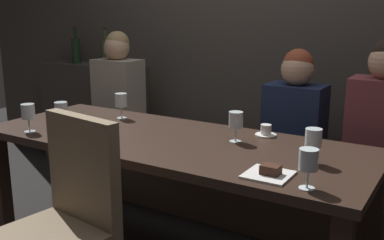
{
  "coord_description": "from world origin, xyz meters",
  "views": [
    {
      "loc": [
        1.37,
        -2.0,
        1.43
      ],
      "look_at": [
        0.1,
        0.07,
        0.84
      ],
      "focal_mm": 42.7,
      "sensor_mm": 36.0,
      "label": 1
    }
  ],
  "objects_px": {
    "chair_near_side": "(65,214)",
    "wine_glass_center_front": "(313,139)",
    "diner_far_end": "(382,117)",
    "wine_bottle_dark_red": "(76,50)",
    "wine_glass_far_left": "(61,111)",
    "espresso_cup": "(266,131)",
    "dessert_plate": "(269,173)",
    "wine_glass_end_right": "(236,121)",
    "wine_glass_far_right": "(308,162)",
    "wine_glass_near_right": "(28,112)",
    "wine_bottle_pale_label": "(106,51)",
    "diner_bearded": "(295,113)",
    "dining_table": "(170,153)",
    "wine_glass_near_left": "(121,101)",
    "banquette_bench": "(227,185)",
    "diner_redhead": "(118,86)"
  },
  "relations": [
    {
      "from": "wine_glass_near_right",
      "to": "wine_glass_near_left",
      "type": "distance_m",
      "value": 0.59
    },
    {
      "from": "diner_bearded",
      "to": "wine_glass_near_right",
      "type": "distance_m",
      "value": 1.6
    },
    {
      "from": "diner_redhead",
      "to": "wine_glass_far_left",
      "type": "bearing_deg",
      "value": -69.41
    },
    {
      "from": "wine_bottle_pale_label",
      "to": "espresso_cup",
      "type": "distance_m",
      "value": 1.97
    },
    {
      "from": "chair_near_side",
      "to": "wine_glass_center_front",
      "type": "bearing_deg",
      "value": 39.49
    },
    {
      "from": "wine_bottle_dark_red",
      "to": "wine_glass_far_left",
      "type": "xyz_separation_m",
      "value": [
        1.07,
        -1.19,
        -0.22
      ]
    },
    {
      "from": "wine_glass_far_right",
      "to": "wine_glass_near_left",
      "type": "bearing_deg",
      "value": 158.71
    },
    {
      "from": "dining_table",
      "to": "diner_redhead",
      "type": "bearing_deg",
      "value": 143.5
    },
    {
      "from": "chair_near_side",
      "to": "wine_glass_near_right",
      "type": "relative_size",
      "value": 5.98
    },
    {
      "from": "diner_far_end",
      "to": "wine_glass_near_right",
      "type": "distance_m",
      "value": 2.01
    },
    {
      "from": "wine_bottle_dark_red",
      "to": "wine_bottle_pale_label",
      "type": "relative_size",
      "value": 1.0
    },
    {
      "from": "chair_near_side",
      "to": "wine_glass_far_left",
      "type": "bearing_deg",
      "value": 136.72
    },
    {
      "from": "wine_bottle_dark_red",
      "to": "espresso_cup",
      "type": "distance_m",
      "value": 2.28
    },
    {
      "from": "dining_table",
      "to": "wine_glass_near_left",
      "type": "distance_m",
      "value": 0.61
    },
    {
      "from": "wine_glass_near_left",
      "to": "espresso_cup",
      "type": "bearing_deg",
      "value": 5.76
    },
    {
      "from": "diner_bearded",
      "to": "espresso_cup",
      "type": "xyz_separation_m",
      "value": [
        -0.04,
        -0.38,
        -0.04
      ]
    },
    {
      "from": "banquette_bench",
      "to": "diner_redhead",
      "type": "height_order",
      "value": "diner_redhead"
    },
    {
      "from": "wine_glass_far_left",
      "to": "wine_glass_end_right",
      "type": "bearing_deg",
      "value": 16.97
    },
    {
      "from": "diner_bearded",
      "to": "espresso_cup",
      "type": "distance_m",
      "value": 0.38
    },
    {
      "from": "espresso_cup",
      "to": "dessert_plate",
      "type": "height_order",
      "value": "espresso_cup"
    },
    {
      "from": "diner_redhead",
      "to": "wine_glass_near_left",
      "type": "xyz_separation_m",
      "value": [
        0.46,
        -0.51,
        0.02
      ]
    },
    {
      "from": "wine_glass_far_right",
      "to": "dessert_plate",
      "type": "height_order",
      "value": "wine_glass_far_right"
    },
    {
      "from": "wine_glass_end_right",
      "to": "wine_glass_center_front",
      "type": "xyz_separation_m",
      "value": [
        0.46,
        -0.13,
        0.0
      ]
    },
    {
      "from": "wine_glass_end_right",
      "to": "wine_glass_center_front",
      "type": "relative_size",
      "value": 1.0
    },
    {
      "from": "wine_glass_near_right",
      "to": "dining_table",
      "type": "bearing_deg",
      "value": 22.57
    },
    {
      "from": "wine_glass_far_left",
      "to": "dessert_plate",
      "type": "xyz_separation_m",
      "value": [
        1.34,
        -0.09,
        -0.1
      ]
    },
    {
      "from": "wine_bottle_dark_red",
      "to": "wine_glass_far_left",
      "type": "distance_m",
      "value": 1.62
    },
    {
      "from": "diner_far_end",
      "to": "wine_bottle_dark_red",
      "type": "height_order",
      "value": "same"
    },
    {
      "from": "chair_near_side",
      "to": "wine_glass_center_front",
      "type": "distance_m",
      "value": 1.16
    },
    {
      "from": "banquette_bench",
      "to": "wine_glass_end_right",
      "type": "distance_m",
      "value": 0.92
    },
    {
      "from": "dining_table",
      "to": "wine_glass_near_left",
      "type": "xyz_separation_m",
      "value": [
        -0.53,
        0.22,
        0.2
      ]
    },
    {
      "from": "wine_bottle_pale_label",
      "to": "dessert_plate",
      "type": "relative_size",
      "value": 1.72
    },
    {
      "from": "diner_bearded",
      "to": "wine_glass_far_right",
      "type": "bearing_deg",
      "value": -68.4
    },
    {
      "from": "wine_glass_far_right",
      "to": "espresso_cup",
      "type": "relative_size",
      "value": 1.37
    },
    {
      "from": "wine_glass_far_left",
      "to": "espresso_cup",
      "type": "height_order",
      "value": "wine_glass_far_left"
    },
    {
      "from": "dining_table",
      "to": "dessert_plate",
      "type": "distance_m",
      "value": 0.75
    },
    {
      "from": "wine_bottle_pale_label",
      "to": "wine_glass_far_right",
      "type": "bearing_deg",
      "value": -31.14
    },
    {
      "from": "dining_table",
      "to": "wine_glass_near_right",
      "type": "distance_m",
      "value": 0.85
    },
    {
      "from": "wine_glass_far_right",
      "to": "wine_glass_near_right",
      "type": "height_order",
      "value": "same"
    },
    {
      "from": "wine_glass_center_front",
      "to": "chair_near_side",
      "type": "bearing_deg",
      "value": -140.51
    },
    {
      "from": "chair_near_side",
      "to": "wine_glass_end_right",
      "type": "xyz_separation_m",
      "value": [
        0.41,
        0.84,
        0.29
      ]
    },
    {
      "from": "banquette_bench",
      "to": "wine_glass_far_left",
      "type": "relative_size",
      "value": 15.24
    },
    {
      "from": "diner_redhead",
      "to": "diner_bearded",
      "type": "relative_size",
      "value": 1.09
    },
    {
      "from": "wine_glass_far_right",
      "to": "dining_table",
      "type": "bearing_deg",
      "value": 159.66
    },
    {
      "from": "diner_redhead",
      "to": "wine_glass_end_right",
      "type": "bearing_deg",
      "value": -24.61
    },
    {
      "from": "wine_bottle_pale_label",
      "to": "wine_glass_end_right",
      "type": "bearing_deg",
      "value": -28.0
    },
    {
      "from": "diner_redhead",
      "to": "wine_glass_near_right",
      "type": "distance_m",
      "value": 1.07
    },
    {
      "from": "wine_bottle_pale_label",
      "to": "dessert_plate",
      "type": "distance_m",
      "value": 2.47
    },
    {
      "from": "wine_glass_far_right",
      "to": "espresso_cup",
      "type": "distance_m",
      "value": 0.78
    },
    {
      "from": "wine_glass_far_right",
      "to": "wine_glass_near_right",
      "type": "xyz_separation_m",
      "value": [
        -1.64,
        0.01,
        0.0
      ]
    }
  ]
}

